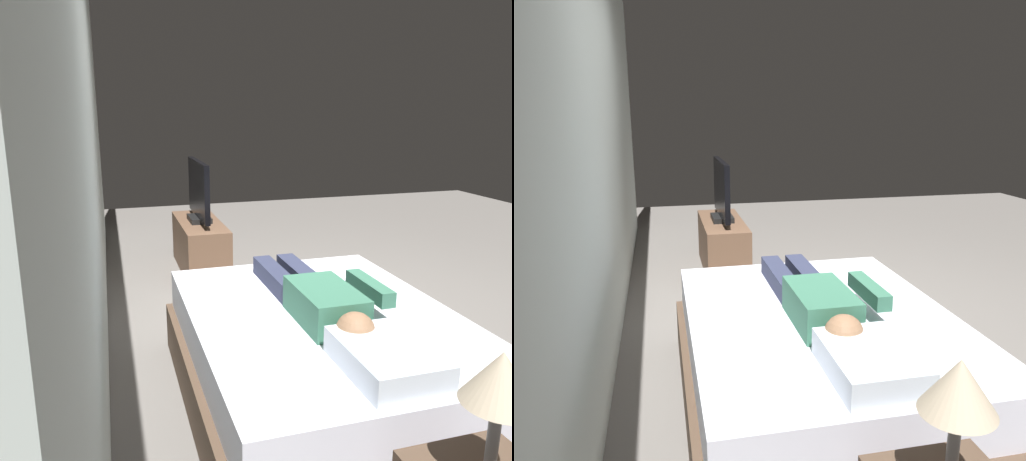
# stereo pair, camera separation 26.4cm
# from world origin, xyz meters

# --- Properties ---
(ground_plane) EXTENTS (10.00, 10.00, 0.00)m
(ground_plane) POSITION_xyz_m (0.00, 0.00, 0.00)
(ground_plane) COLOR slate
(back_wall) EXTENTS (6.40, 0.10, 2.80)m
(back_wall) POSITION_xyz_m (0.40, 1.60, 1.40)
(back_wall) COLOR silver
(back_wall) RESTS_ON ground
(bed) EXTENTS (1.91, 1.44, 0.54)m
(bed) POSITION_xyz_m (-0.92, 0.43, 0.26)
(bed) COLOR brown
(bed) RESTS_ON ground
(pillow) EXTENTS (0.48, 0.34, 0.12)m
(pillow) POSITION_xyz_m (-1.55, 0.43, 0.60)
(pillow) COLOR white
(pillow) RESTS_ON bed
(person) EXTENTS (1.26, 0.46, 0.18)m
(person) POSITION_xyz_m (-0.89, 0.45, 0.62)
(person) COLOR #387056
(person) RESTS_ON bed
(remote) EXTENTS (0.15, 0.04, 0.02)m
(remote) POSITION_xyz_m (-0.74, 0.05, 0.55)
(remote) COLOR black
(remote) RESTS_ON bed
(tv_stand) EXTENTS (1.10, 0.40, 0.50)m
(tv_stand) POSITION_xyz_m (1.59, 0.64, 0.25)
(tv_stand) COLOR brown
(tv_stand) RESTS_ON ground
(tv) EXTENTS (0.88, 0.20, 0.59)m
(tv) POSITION_xyz_m (1.59, 0.64, 0.78)
(tv) COLOR black
(tv) RESTS_ON tv_stand
(lamp) EXTENTS (0.22, 0.22, 0.42)m
(lamp) POSITION_xyz_m (-2.17, 0.44, 0.85)
(lamp) COLOR #59595B
(lamp) RESTS_ON nightstand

